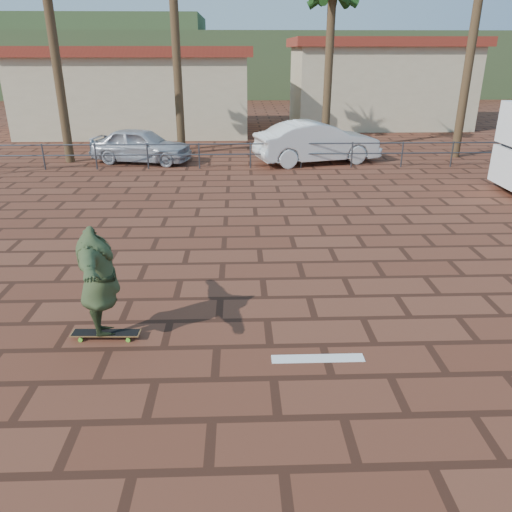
{
  "coord_description": "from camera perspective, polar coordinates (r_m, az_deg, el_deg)",
  "views": [
    {
      "loc": [
        -0.45,
        -7.52,
        4.3
      ],
      "look_at": [
        -0.16,
        0.95,
        0.8
      ],
      "focal_mm": 35.0,
      "sensor_mm": 36.0,
      "label": 1
    }
  ],
  "objects": [
    {
      "name": "ground",
      "position": [
        8.68,
        1.28,
        -7.29
      ],
      "size": [
        120.0,
        120.0,
        0.0
      ],
      "primitive_type": "plane",
      "color": "brown",
      "rests_on": "ground"
    },
    {
      "name": "building_east",
      "position": [
        32.68,
        13.76,
        18.74
      ],
      "size": [
        10.6,
        6.6,
        5.0
      ],
      "color": "beige",
      "rests_on": "ground"
    },
    {
      "name": "hill_back",
      "position": [
        67.08,
        -22.2,
        20.65
      ],
      "size": [
        35.0,
        14.0,
        8.0
      ],
      "primitive_type": "cube",
      "color": "#384C28",
      "rests_on": "ground"
    },
    {
      "name": "hill_front",
      "position": [
        57.54,
        -1.63,
        21.12
      ],
      "size": [
        70.0,
        18.0,
        6.0
      ],
      "primitive_type": "cube",
      "color": "#384C28",
      "rests_on": "ground"
    },
    {
      "name": "guardrail",
      "position": [
        19.86,
        -0.65,
        11.92
      ],
      "size": [
        24.06,
        0.06,
        1.0
      ],
      "color": "#47494F",
      "rests_on": "ground"
    },
    {
      "name": "car_white",
      "position": [
        21.06,
        6.99,
        12.79
      ],
      "size": [
        5.33,
        2.97,
        1.66
      ],
      "primitive_type": "imported",
      "rotation": [
        0.0,
        0.0,
        1.82
      ],
      "color": "silver",
      "rests_on": "ground"
    },
    {
      "name": "skateboarder",
      "position": [
        8.05,
        -17.51,
        -2.78
      ],
      "size": [
        1.2,
        2.31,
        1.81
      ],
      "primitive_type": "imported",
      "rotation": [
        0.0,
        0.0,
        1.85
      ],
      "color": "#354324",
      "rests_on": "longboard"
    },
    {
      "name": "longboard",
      "position": [
        8.47,
        -16.79,
        -8.46
      ],
      "size": [
        1.11,
        0.28,
        0.11
      ],
      "rotation": [
        0.0,
        0.0,
        -0.04
      ],
      "color": "olive",
      "rests_on": "ground"
    },
    {
      "name": "car_silver",
      "position": [
        21.5,
        -12.99,
        12.23
      ],
      "size": [
        4.38,
        2.56,
        1.4
      ],
      "primitive_type": "imported",
      "rotation": [
        0.0,
        0.0,
        1.34
      ],
      "color": "#B3B5BA",
      "rests_on": "ground"
    },
    {
      "name": "building_west",
      "position": [
        30.11,
        -13.24,
        18.02
      ],
      "size": [
        12.6,
        7.6,
        4.5
      ],
      "color": "beige",
      "rests_on": "ground"
    },
    {
      "name": "paint_stripe",
      "position": [
        7.73,
        7.08,
        -11.54
      ],
      "size": [
        1.4,
        0.22,
        0.01
      ],
      "primitive_type": "cube",
      "color": "white",
      "rests_on": "ground"
    }
  ]
}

